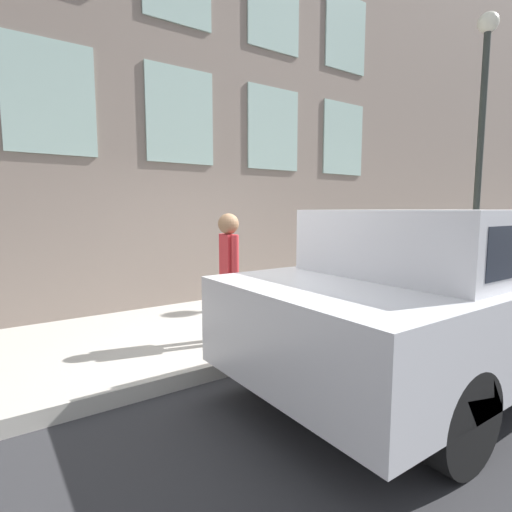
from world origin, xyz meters
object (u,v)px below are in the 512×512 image
at_px(person, 229,265).
at_px(parked_truck_silver_near, 454,281).
at_px(fire_hydrant, 281,303).
at_px(street_lamp, 482,120).

xyz_separation_m(person, parked_truck_silver_near, (-1.76, -1.58, -0.08)).
height_order(person, parked_truck_silver_near, parked_truck_silver_near).
bearing_deg(person, fire_hydrant, 177.50).
relative_size(fire_hydrant, parked_truck_silver_near, 0.16).
bearing_deg(person, street_lamp, -175.37).
relative_size(fire_hydrant, person, 0.49).
height_order(person, street_lamp, street_lamp).
distance_m(person, street_lamp, 5.98).
bearing_deg(parked_truck_silver_near, street_lamp, -65.75).
height_order(fire_hydrant, person, person).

